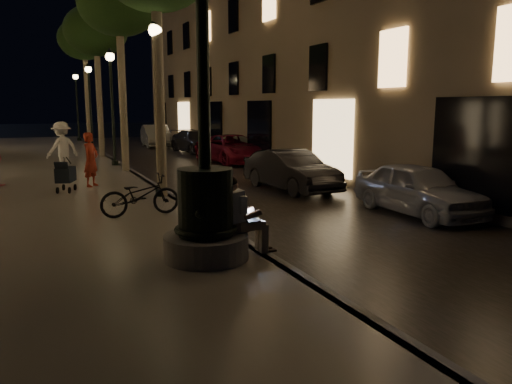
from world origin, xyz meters
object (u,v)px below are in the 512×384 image
pedestrian_white (62,148)px  lamp_curb_b (112,92)px  car_second (291,170)px  car_rear (195,141)px  fountain_lamppost (205,198)px  lamp_curb_a (157,85)px  seated_man_laptop (240,213)px  car_front (418,189)px  tree_far (84,40)px  bicycle (140,195)px  stroller (65,175)px  car_third (233,149)px  tree_second (119,5)px  pedestrian_red (91,160)px  lamp_curb_c (90,95)px  tree_third (96,32)px  lamp_curb_d (77,97)px  car_fifth (156,136)px

pedestrian_white → lamp_curb_b: bearing=-167.0°
car_second → car_rear: 13.90m
fountain_lamppost → pedestrian_white: bearing=96.9°
car_rear → lamp_curb_a: bearing=-116.3°
seated_man_laptop → car_rear: seated_man_laptop is taller
car_front → tree_far: bearing=105.0°
pedestrian_white → bicycle: bearing=68.2°
stroller → car_third: bearing=60.5°
pedestrian_white → seated_man_laptop: bearing=70.2°
tree_second → stroller: 7.45m
car_third → lamp_curb_b: bearing=179.7°
fountain_lamppost → pedestrian_red: (-0.84, 8.54, -0.17)m
car_front → car_second: (-1.20, 4.44, 0.00)m
tree_second → lamp_curb_a: 6.75m
tree_second → lamp_curb_b: (-0.10, 2.00, -3.10)m
tree_far → car_front: tree_far is taller
stroller → car_rear: bearing=78.2°
pedestrian_red → bicycle: pedestrian_red is taller
lamp_curb_c → stroller: lamp_curb_c is taller
car_rear → bicycle: size_ratio=2.43×
fountain_lamppost → bicycle: fountain_lamppost is taller
tree_second → car_third: size_ratio=1.55×
lamp_curb_a → tree_third: bearing=90.0°
tree_far → car_rear: size_ratio=1.71×
seated_man_laptop → car_front: size_ratio=0.35×
car_rear → pedestrian_red: pedestrian_red is taller
tree_third → pedestrian_white: size_ratio=3.77×
seated_man_laptop → lamp_curb_d: (0.09, 30.00, 2.33)m
car_third → tree_third: bearing=142.5°
fountain_lamppost → lamp_curb_a: (0.70, 6.00, 2.02)m
lamp_curb_a → lamp_curb_b: 8.00m
tree_second → tree_third: bearing=91.0°
car_front → bicycle: (-6.52, 1.80, 0.03)m
tree_third → car_front: (5.50, -16.10, -5.49)m
tree_second → lamp_curb_c: 10.47m
fountain_lamppost → lamp_curb_d: size_ratio=1.08×
car_second → car_fifth: size_ratio=0.90×
bicycle → seated_man_laptop: bearing=-167.7°
lamp_curb_b → lamp_curb_d: same height
bicycle → stroller: bearing=16.3°
stroller → lamp_curb_c: bearing=101.1°
lamp_curb_b → pedestrian_red: 6.08m
car_rear → bicycle: car_rear is taller
seated_man_laptop → car_second: (4.39, 6.34, -0.26)m
tree_third → car_second: bearing=-69.8°
stroller → fountain_lamppost: bearing=-57.5°
lamp_curb_a → lamp_curb_c: size_ratio=1.00×
tree_second → car_second: size_ratio=1.89×
lamp_curb_b → car_rear: 8.68m
fountain_lamppost → seated_man_laptop: bearing=0.0°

